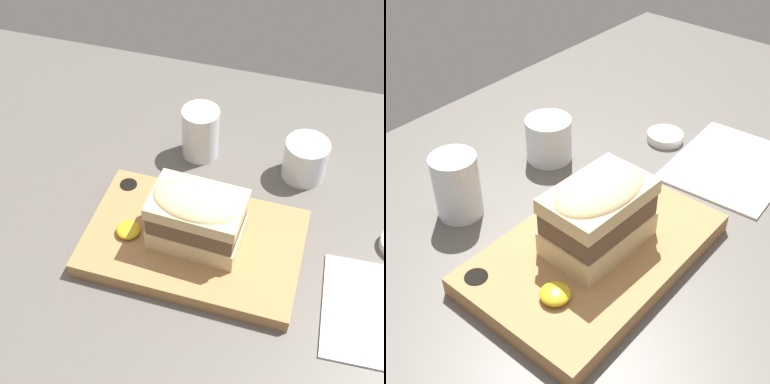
# 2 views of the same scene
# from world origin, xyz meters

# --- Properties ---
(dining_table) EXTENTS (1.64, 1.06, 0.02)m
(dining_table) POSITION_xyz_m (0.00, 0.00, 0.01)
(dining_table) COLOR #56514C
(dining_table) RESTS_ON ground
(serving_board) EXTENTS (0.32, 0.20, 0.03)m
(serving_board) POSITION_xyz_m (0.01, 0.06, 0.03)
(serving_board) COLOR #9E7042
(serving_board) RESTS_ON dining_table
(sandwich) EXTENTS (0.14, 0.09, 0.10)m
(sandwich) POSITION_xyz_m (0.02, 0.06, 0.10)
(sandwich) COLOR #DBBC84
(sandwich) RESTS_ON serving_board
(mustard_dollop) EXTENTS (0.04, 0.04, 0.01)m
(mustard_dollop) POSITION_xyz_m (-0.08, 0.04, 0.05)
(mustard_dollop) COLOR gold
(mustard_dollop) RESTS_ON serving_board
(water_glass) EXTENTS (0.06, 0.06, 0.09)m
(water_glass) POSITION_xyz_m (-0.04, 0.26, 0.06)
(water_glass) COLOR silver
(water_glass) RESTS_ON dining_table
(wine_glass) EXTENTS (0.07, 0.07, 0.07)m
(wine_glass) POSITION_xyz_m (0.15, 0.26, 0.05)
(wine_glass) COLOR silver
(wine_glass) RESTS_ON dining_table
(napkin) EXTENTS (0.22, 0.18, 0.00)m
(napkin) POSITION_xyz_m (0.32, 0.02, 0.02)
(napkin) COLOR white
(napkin) RESTS_ON dining_table
(condiment_dish) EXTENTS (0.06, 0.06, 0.01)m
(condiment_dish) POSITION_xyz_m (0.31, 0.15, 0.03)
(condiment_dish) COLOR white
(condiment_dish) RESTS_ON dining_table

